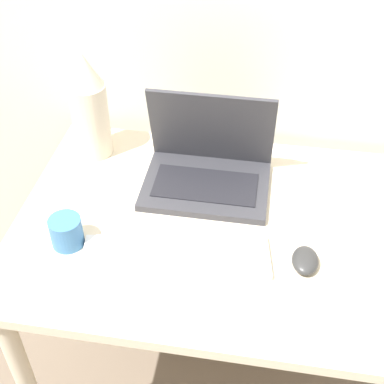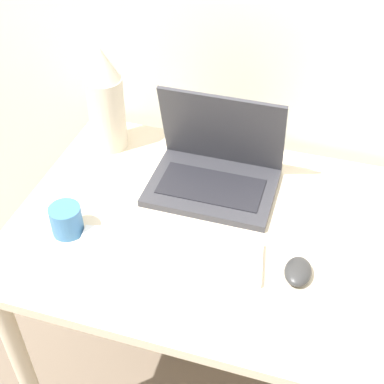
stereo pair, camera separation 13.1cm
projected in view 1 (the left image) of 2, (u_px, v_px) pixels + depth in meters
name	position (u px, v px, depth m)	size (l,w,h in m)	color
desk	(215.00, 252.00, 1.44)	(1.03, 0.74, 0.78)	beige
laptop	(208.00, 165.00, 1.46)	(0.34, 0.25, 0.26)	#333338
keyboard	(176.00, 257.00, 1.27)	(0.46, 0.20, 0.02)	white
mouse	(305.00, 260.00, 1.25)	(0.06, 0.09, 0.03)	#2D2D2D
vase	(89.00, 107.00, 1.50)	(0.11, 0.11, 0.32)	beige
mug	(66.00, 232.00, 1.29)	(0.08, 0.08, 0.08)	teal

